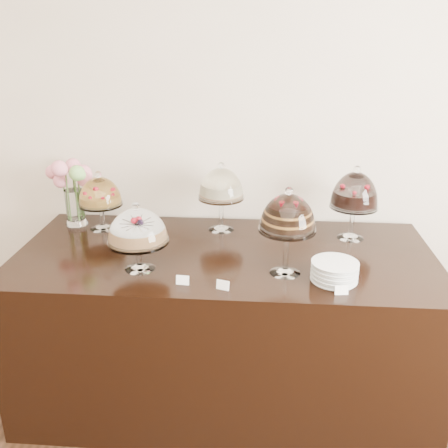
# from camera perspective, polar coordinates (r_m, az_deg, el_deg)

# --- Properties ---
(wall_back) EXTENTS (5.00, 0.04, 3.00)m
(wall_back) POSITION_cam_1_polar(r_m,az_deg,el_deg) (2.99, 3.80, 11.71)
(wall_back) COLOR beige
(wall_back) RESTS_ON ground
(display_counter) EXTENTS (2.20, 1.00, 0.90)m
(display_counter) POSITION_cam_1_polar(r_m,az_deg,el_deg) (2.86, 0.08, -11.45)
(display_counter) COLOR black
(display_counter) RESTS_ON ground
(cake_stand_sugar_sponge) EXTENTS (0.30, 0.30, 0.35)m
(cake_stand_sugar_sponge) POSITION_cam_1_polar(r_m,az_deg,el_deg) (2.42, -9.87, -0.57)
(cake_stand_sugar_sponge) COLOR white
(cake_stand_sugar_sponge) RESTS_ON display_counter
(cake_stand_choco_layer) EXTENTS (0.27, 0.27, 0.44)m
(cake_stand_choco_layer) POSITION_cam_1_polar(r_m,az_deg,el_deg) (2.33, 7.30, 0.92)
(cake_stand_choco_layer) COLOR white
(cake_stand_choco_layer) RESTS_ON display_counter
(cake_stand_cheesecake) EXTENTS (0.27, 0.27, 0.41)m
(cake_stand_cheesecake) POSITION_cam_1_polar(r_m,az_deg,el_deg) (2.85, -0.33, 4.30)
(cake_stand_cheesecake) COLOR white
(cake_stand_cheesecake) RESTS_ON display_counter
(cake_stand_dark_choco) EXTENTS (0.27, 0.27, 0.42)m
(cake_stand_dark_choco) POSITION_cam_1_polar(r_m,az_deg,el_deg) (2.82, 14.71, 3.40)
(cake_stand_dark_choco) COLOR white
(cake_stand_dark_choco) RESTS_ON display_counter
(cake_stand_fruit_tart) EXTENTS (0.25, 0.25, 0.35)m
(cake_stand_fruit_tart) POSITION_cam_1_polar(r_m,az_deg,el_deg) (2.97, -13.99, 3.31)
(cake_stand_fruit_tart) COLOR white
(cake_stand_fruit_tart) RESTS_ON display_counter
(flower_vase) EXTENTS (0.29, 0.31, 0.42)m
(flower_vase) POSITION_cam_1_polar(r_m,az_deg,el_deg) (3.07, -16.92, 4.31)
(flower_vase) COLOR white
(flower_vase) RESTS_ON display_counter
(plate_stack) EXTENTS (0.21, 0.21, 0.09)m
(plate_stack) POSITION_cam_1_polar(r_m,az_deg,el_deg) (2.39, 12.51, -5.31)
(plate_stack) COLOR silver
(plate_stack) RESTS_ON display_counter
(price_card_left) EXTENTS (0.06, 0.02, 0.04)m
(price_card_left) POSITION_cam_1_polar(r_m,az_deg,el_deg) (2.32, -4.76, -6.41)
(price_card_left) COLOR white
(price_card_left) RESTS_ON display_counter
(price_card_right) EXTENTS (0.06, 0.02, 0.04)m
(price_card_right) POSITION_cam_1_polar(r_m,az_deg,el_deg) (2.29, 13.28, -7.36)
(price_card_right) COLOR white
(price_card_right) RESTS_ON display_counter
(price_card_extra) EXTENTS (0.06, 0.03, 0.04)m
(price_card_extra) POSITION_cam_1_polar(r_m,az_deg,el_deg) (2.27, -0.14, -7.00)
(price_card_extra) COLOR white
(price_card_extra) RESTS_ON display_counter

